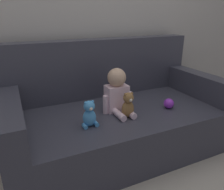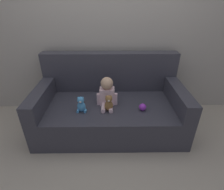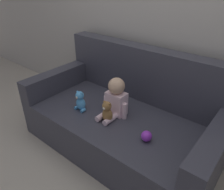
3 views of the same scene
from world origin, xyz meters
name	(u,v)px [view 2 (image 2 of 3)]	position (x,y,z in m)	size (l,w,h in m)	color
ground_plane	(110,126)	(0.00, 0.00, 0.00)	(12.00, 12.00, 0.00)	#B7AD99
wall_back	(110,25)	(0.00, 0.58, 1.30)	(8.00, 0.05, 2.60)	#ADA89E
couch	(110,105)	(0.00, 0.08, 0.31)	(1.91, 0.99, 0.96)	#383842
person_baby	(107,93)	(-0.04, -0.03, 0.57)	(0.27, 0.31, 0.37)	silver
teddy_bear_brown	(109,103)	(-0.02, -0.18, 0.50)	(0.10, 0.10, 0.21)	olive
plush_toy_side	(81,105)	(-0.35, -0.20, 0.49)	(0.12, 0.09, 0.21)	#4C9EDB
toy_ball	(143,107)	(0.40, -0.18, 0.44)	(0.09, 0.09, 0.09)	purple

